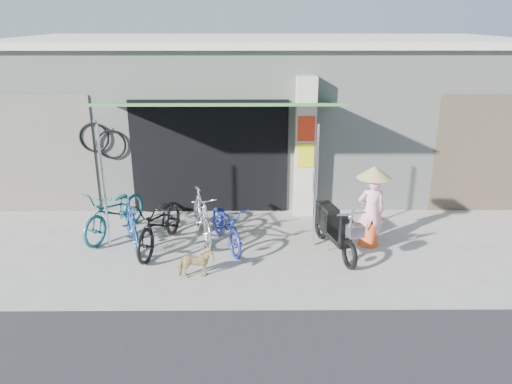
{
  "coord_description": "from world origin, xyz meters",
  "views": [
    {
      "loc": [
        -0.26,
        -7.92,
        4.14
      ],
      "look_at": [
        -0.2,
        1.0,
        1.0
      ],
      "focal_mm": 35.0,
      "sensor_mm": 36.0,
      "label": 1
    }
  ],
  "objects_px": {
    "nun": "(371,206)",
    "bike_navy": "(226,225)",
    "bike_blue": "(132,225)",
    "street_dog": "(196,264)",
    "bike_black": "(160,223)",
    "moped": "(334,228)",
    "bike_teal": "(115,211)",
    "bike_silver": "(202,215)"
  },
  "relations": [
    {
      "from": "moped",
      "to": "nun",
      "type": "height_order",
      "value": "nun"
    },
    {
      "from": "bike_black",
      "to": "moped",
      "type": "height_order",
      "value": "moped"
    },
    {
      "from": "bike_blue",
      "to": "bike_silver",
      "type": "xyz_separation_m",
      "value": [
        1.28,
        0.34,
        0.05
      ]
    },
    {
      "from": "street_dog",
      "to": "bike_teal",
      "type": "bearing_deg",
      "value": 34.05
    },
    {
      "from": "bike_teal",
      "to": "street_dog",
      "type": "bearing_deg",
      "value": -23.63
    },
    {
      "from": "bike_blue",
      "to": "street_dog",
      "type": "distance_m",
      "value": 1.8
    },
    {
      "from": "bike_blue",
      "to": "bike_navy",
      "type": "relative_size",
      "value": 0.88
    },
    {
      "from": "bike_blue",
      "to": "nun",
      "type": "relative_size",
      "value": 0.94
    },
    {
      "from": "bike_blue",
      "to": "bike_navy",
      "type": "height_order",
      "value": "same"
    },
    {
      "from": "street_dog",
      "to": "nun",
      "type": "height_order",
      "value": "nun"
    },
    {
      "from": "street_dog",
      "to": "moped",
      "type": "xyz_separation_m",
      "value": [
        2.44,
        0.98,
        0.21
      ]
    },
    {
      "from": "bike_blue",
      "to": "moped",
      "type": "xyz_separation_m",
      "value": [
        3.77,
        -0.24,
        0.02
      ]
    },
    {
      "from": "moped",
      "to": "bike_navy",
      "type": "bearing_deg",
      "value": 157.85
    },
    {
      "from": "bike_blue",
      "to": "street_dog",
      "type": "bearing_deg",
      "value": -62.7
    },
    {
      "from": "bike_teal",
      "to": "bike_black",
      "type": "height_order",
      "value": "bike_black"
    },
    {
      "from": "street_dog",
      "to": "moped",
      "type": "height_order",
      "value": "moped"
    },
    {
      "from": "bike_teal",
      "to": "street_dog",
      "type": "distance_m",
      "value": 2.52
    },
    {
      "from": "nun",
      "to": "street_dog",
      "type": "bearing_deg",
      "value": 23.2
    },
    {
      "from": "street_dog",
      "to": "nun",
      "type": "distance_m",
      "value": 3.47
    },
    {
      "from": "bike_blue",
      "to": "street_dog",
      "type": "xyz_separation_m",
      "value": [
        1.32,
        -1.22,
        -0.19
      ]
    },
    {
      "from": "bike_blue",
      "to": "bike_silver",
      "type": "relative_size",
      "value": 0.89
    },
    {
      "from": "bike_teal",
      "to": "bike_black",
      "type": "xyz_separation_m",
      "value": [
        1.0,
        -0.62,
        0.01
      ]
    },
    {
      "from": "moped",
      "to": "nun",
      "type": "relative_size",
      "value": 1.14
    },
    {
      "from": "bike_blue",
      "to": "nun",
      "type": "distance_m",
      "value": 4.51
    },
    {
      "from": "bike_navy",
      "to": "moped",
      "type": "distance_m",
      "value": 2.01
    },
    {
      "from": "bike_teal",
      "to": "bike_navy",
      "type": "relative_size",
      "value": 1.13
    },
    {
      "from": "bike_black",
      "to": "bike_silver",
      "type": "xyz_separation_m",
      "value": [
        0.73,
        0.41,
        -0.01
      ]
    },
    {
      "from": "bike_black",
      "to": "bike_navy",
      "type": "height_order",
      "value": "bike_black"
    },
    {
      "from": "bike_black",
      "to": "nun",
      "type": "relative_size",
      "value": 1.24
    },
    {
      "from": "bike_silver",
      "to": "nun",
      "type": "height_order",
      "value": "nun"
    },
    {
      "from": "bike_teal",
      "to": "bike_blue",
      "type": "relative_size",
      "value": 1.29
    },
    {
      "from": "bike_silver",
      "to": "nun",
      "type": "relative_size",
      "value": 1.05
    },
    {
      "from": "nun",
      "to": "bike_navy",
      "type": "bearing_deg",
      "value": 2.35
    },
    {
      "from": "bike_teal",
      "to": "nun",
      "type": "relative_size",
      "value": 1.21
    },
    {
      "from": "bike_blue",
      "to": "street_dog",
      "type": "height_order",
      "value": "bike_blue"
    },
    {
      "from": "bike_teal",
      "to": "moped",
      "type": "height_order",
      "value": "moped"
    },
    {
      "from": "bike_teal",
      "to": "bike_blue",
      "type": "height_order",
      "value": "bike_teal"
    },
    {
      "from": "bike_navy",
      "to": "nun",
      "type": "relative_size",
      "value": 1.07
    },
    {
      "from": "moped",
      "to": "bike_black",
      "type": "bearing_deg",
      "value": 161.88
    },
    {
      "from": "bike_black",
      "to": "street_dog",
      "type": "xyz_separation_m",
      "value": [
        0.77,
        -1.15,
        -0.25
      ]
    },
    {
      "from": "bike_navy",
      "to": "moped",
      "type": "bearing_deg",
      "value": -27.77
    },
    {
      "from": "bike_navy",
      "to": "street_dog",
      "type": "distance_m",
      "value": 1.32
    }
  ]
}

